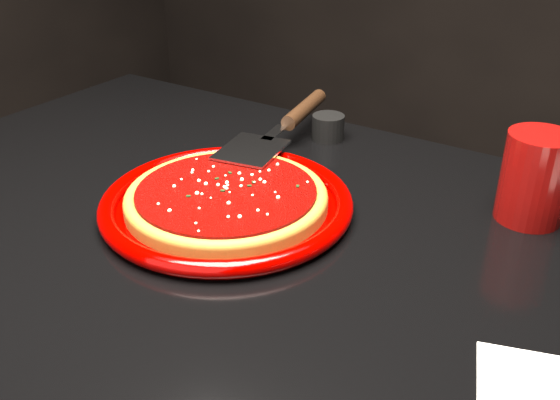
% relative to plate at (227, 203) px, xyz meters
% --- Properties ---
extents(plate, '(0.38, 0.38, 0.02)m').
position_rel_plate_xyz_m(plate, '(0.00, 0.00, 0.00)').
color(plate, '#6E0000').
rests_on(plate, table).
extents(pizza_crust, '(0.30, 0.30, 0.01)m').
position_rel_plate_xyz_m(pizza_crust, '(0.00, 0.00, 0.00)').
color(pizza_crust, brown).
rests_on(pizza_crust, plate).
extents(pizza_crust_rim, '(0.30, 0.30, 0.02)m').
position_rel_plate_xyz_m(pizza_crust_rim, '(0.00, 0.00, 0.01)').
color(pizza_crust_rim, brown).
rests_on(pizza_crust_rim, plate).
extents(pizza_sauce, '(0.27, 0.27, 0.01)m').
position_rel_plate_xyz_m(pizza_sauce, '(0.00, 0.00, 0.01)').
color(pizza_sauce, '#650200').
rests_on(pizza_sauce, plate).
extents(parmesan_dusting, '(0.22, 0.22, 0.01)m').
position_rel_plate_xyz_m(parmesan_dusting, '(0.00, -0.00, 0.02)').
color(parmesan_dusting, '#F2E6BB').
rests_on(parmesan_dusting, plate).
extents(basil_flecks, '(0.20, 0.20, 0.00)m').
position_rel_plate_xyz_m(basil_flecks, '(0.00, 0.00, 0.02)').
color(basil_flecks, black).
rests_on(basil_flecks, plate).
extents(pizza_server, '(0.15, 0.35, 0.03)m').
position_rel_plate_xyz_m(pizza_server, '(-0.05, 0.20, 0.03)').
color(pizza_server, silver).
rests_on(pizza_server, plate).
extents(cup, '(0.08, 0.08, 0.11)m').
position_rel_plate_xyz_m(cup, '(0.32, 0.19, 0.04)').
color(cup, maroon).
rests_on(cup, table).
extents(ramekin, '(0.06, 0.06, 0.04)m').
position_rel_plate_xyz_m(ramekin, '(-0.01, 0.28, 0.01)').
color(ramekin, black).
rests_on(ramekin, table).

